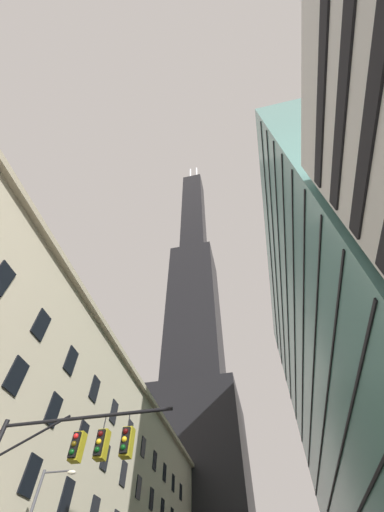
# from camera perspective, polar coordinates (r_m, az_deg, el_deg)

# --- Properties ---
(station_building) EXTENTS (15.54, 72.77, 23.54)m
(station_building) POSITION_cam_1_polar(r_m,az_deg,el_deg) (45.53, -22.47, -35.87)
(station_building) COLOR #BCAF93
(station_building) RESTS_ON ground
(dark_skyscraper) EXTENTS (23.89, 23.89, 202.37)m
(dark_skyscraper) POSITION_cam_1_polar(r_m,az_deg,el_deg) (101.32, 0.54, -16.33)
(dark_skyscraper) COLOR black
(dark_skyscraper) RESTS_ON ground
(glass_office_midrise) EXTENTS (15.94, 52.93, 48.69)m
(glass_office_midrise) POSITION_cam_1_polar(r_m,az_deg,el_deg) (47.03, 29.81, -15.94)
(glass_office_midrise) COLOR slate
(glass_office_midrise) RESTS_ON ground
(traffic_signal_mast) EXTENTS (7.81, 0.63, 7.52)m
(traffic_signal_mast) POSITION_cam_1_polar(r_m,az_deg,el_deg) (14.90, -23.52, -32.73)
(traffic_signal_mast) COLOR black
(traffic_signal_mast) RESTS_ON sidewalk_left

